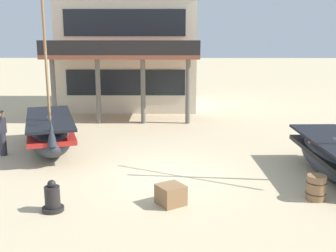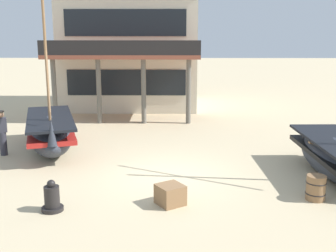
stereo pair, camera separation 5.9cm
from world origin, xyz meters
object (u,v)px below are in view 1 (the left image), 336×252
object	(u,v)px
capstan_winch	(53,199)
cargo_crate	(171,195)
fisherman_by_hull	(2,134)
wooden_barrel	(316,187)
harbor_building_main	(130,51)
fishing_boat_centre_large	(336,156)
fishing_boat_near_left	(50,132)

from	to	relation	value
capstan_winch	cargo_crate	world-z (taller)	capstan_winch
fisherman_by_hull	wooden_barrel	world-z (taller)	fisherman_by_hull
fisherman_by_hull	wooden_barrel	bearing A→B (deg)	-22.01
wooden_barrel	harbor_building_main	bearing A→B (deg)	113.43
fishing_boat_centre_large	harbor_building_main	size ratio (longest dim) A/B	0.73
fishing_boat_near_left	fishing_boat_centre_large	xyz separation A→B (m)	(9.89, -2.91, -0.05)
fishing_boat_near_left	wooden_barrel	distance (m)	9.90
fishing_boat_near_left	harbor_building_main	xyz separation A→B (m)	(2.15, 10.17, 2.62)
fisherman_by_hull	wooden_barrel	distance (m)	11.05
fishing_boat_near_left	wooden_barrel	size ratio (longest dim) A/B	8.57
capstan_winch	cargo_crate	size ratio (longest dim) A/B	1.29
fishing_boat_centre_large	cargo_crate	size ratio (longest dim) A/B	9.77
fishing_boat_centre_large	harbor_building_main	bearing A→B (deg)	120.60
fishing_boat_centre_large	cargo_crate	bearing A→B (deg)	-156.74
fishing_boat_centre_large	fisherman_by_hull	world-z (taller)	fishing_boat_centre_large
fisherman_by_hull	harbor_building_main	xyz separation A→B (m)	(3.75, 10.84, 2.53)
fisherman_by_hull	cargo_crate	world-z (taller)	fisherman_by_hull
capstan_winch	harbor_building_main	bearing A→B (deg)	88.07
harbor_building_main	fisherman_by_hull	bearing A→B (deg)	-109.08
fishing_boat_near_left	fishing_boat_centre_large	bearing A→B (deg)	-16.39
fishing_boat_centre_large	fishing_boat_near_left	bearing A→B (deg)	163.61
fishing_boat_near_left	cargo_crate	world-z (taller)	fishing_boat_near_left
fisherman_by_hull	fishing_boat_near_left	bearing A→B (deg)	22.63
cargo_crate	harbor_building_main	bearing A→B (deg)	99.29
capstan_winch	harbor_building_main	size ratio (longest dim) A/B	0.10
harbor_building_main	fishing_boat_centre_large	bearing A→B (deg)	-59.40
fishing_boat_near_left	harbor_building_main	world-z (taller)	harbor_building_main
wooden_barrel	cargo_crate	distance (m)	4.00
cargo_crate	fishing_boat_centre_large	bearing A→B (deg)	23.26
capstan_winch	harbor_building_main	world-z (taller)	harbor_building_main
fisherman_by_hull	harbor_building_main	bearing A→B (deg)	70.92
fishing_boat_near_left	fishing_boat_centre_large	world-z (taller)	fishing_boat_centre_large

